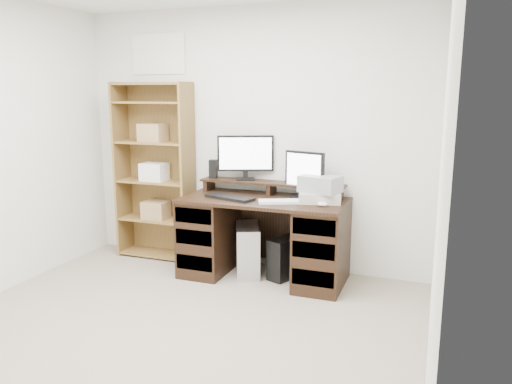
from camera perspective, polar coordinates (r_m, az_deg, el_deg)
The scene contains 14 objects.
room at distance 3.11m, azimuth -13.93°, elevation 2.78°, with size 3.54×4.04×2.54m.
desk at distance 4.62m, azimuth 0.92°, elevation -5.13°, with size 1.50×0.70×0.75m.
riser_shelf at distance 4.71m, azimuth 1.77°, elevation 0.85°, with size 1.40×0.22×0.12m.
monitor_wide at distance 4.79m, azimuth -1.21°, elevation 4.24°, with size 0.51×0.23×0.43m.
monitor_small at distance 4.52m, azimuth 5.55°, elevation 2.17°, with size 0.39×0.19×0.43m.
speaker at distance 4.93m, azimuth -4.91°, elevation 2.66°, with size 0.07×0.07×0.18m, color black.
keyboard_black at distance 4.52m, azimuth -3.01°, elevation -0.63°, with size 0.47×0.16×0.03m, color black.
keyboard_white at distance 4.36m, azimuth 3.45°, elevation -1.09°, with size 0.48×0.15×0.02m, color silver.
mouse at distance 4.25m, azimuth 7.60°, elevation -1.39°, with size 0.09×0.06×0.04m, color white.
printer at distance 4.41m, azimuth 7.32°, elevation -0.57°, with size 0.36×0.27×0.09m, color #B9B0A1.
basket at distance 4.39m, azimuth 7.36°, elevation 0.92°, with size 0.33×0.24×0.14m, color gray.
tower_silver at distance 4.76m, azimuth -0.97°, elevation -6.58°, with size 0.21×0.47×0.47m, color #ACAEB3.
tower_black at distance 4.68m, azimuth 3.50°, elevation -7.48°, with size 0.30×0.42×0.38m.
bookshelf at distance 5.23m, azimuth -11.40°, elevation 2.51°, with size 0.80×0.30×1.80m.
Camera 1 is at (1.74, -2.54, 1.69)m, focal length 35.00 mm.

